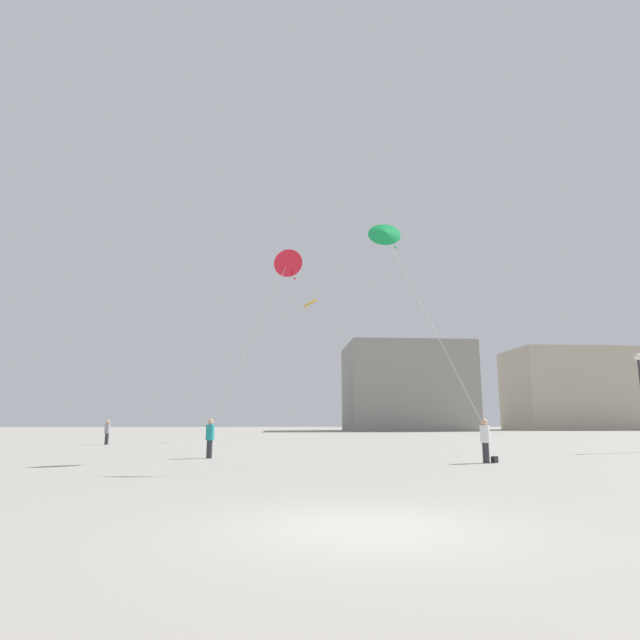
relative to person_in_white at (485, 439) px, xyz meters
The scene contains 10 objects.
ground_plane 13.46m from the person_in_white, 116.19° to the right, with size 300.00×300.00×0.00m, color gray.
person_in_white is the anchor object (origin of this frame).
person_in_teal 11.10m from the person_in_white, 164.02° to the left, with size 0.35×0.35×1.62m.
person_in_grey 26.05m from the person_in_white, 139.42° to the left, with size 0.35×0.35×1.60m.
kite_amber_delta 27.54m from the person_in_white, 104.63° to the left, with size 14.45×8.81×10.60m.
kite_emerald_diamond 8.48m from the person_in_white, 160.99° to the right, with size 4.43×1.73×7.67m.
kite_crimson_diamond 10.81m from the person_in_white, 162.02° to the left, with size 3.94×1.22×7.60m.
building_left_hall 72.55m from the person_in_white, 81.19° to the left, with size 20.72×17.60×14.46m.
building_centre_hall 93.22m from the person_in_white, 59.59° to the left, with size 28.47×15.37×14.93m.
handbag_beside_flyer 0.85m from the person_in_white, 15.95° to the left, with size 0.32×0.14×0.24m, color black.
Camera 1 is at (-0.94, -8.16, 1.51)m, focal length 30.19 mm.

